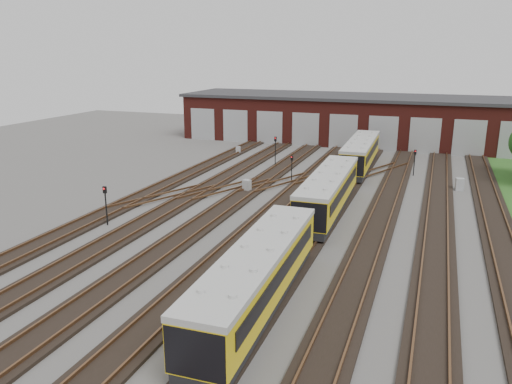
% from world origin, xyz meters
% --- Properties ---
extents(ground, '(120.00, 120.00, 0.00)m').
position_xyz_m(ground, '(0.00, 0.00, 0.00)').
color(ground, '#494744').
rests_on(ground, ground).
extents(track_network, '(30.40, 70.00, 0.33)m').
position_xyz_m(track_network, '(-0.17, 0.59, 0.11)').
color(track_network, black).
rests_on(track_network, ground).
extents(maintenance_shed, '(51.00, 12.50, 6.35)m').
position_xyz_m(maintenance_shed, '(-0.01, 39.97, 3.20)').
color(maintenance_shed, '#561A15').
rests_on(maintenance_shed, ground).
extents(metro_train, '(2.87, 45.93, 2.87)m').
position_xyz_m(metro_train, '(2.00, 6.63, 1.80)').
color(metro_train, black).
rests_on(metro_train, ground).
extents(signal_mast_0, '(0.25, 0.24, 2.90)m').
position_xyz_m(signal_mast_0, '(-12.40, -1.49, 1.87)').
color(signal_mast_0, black).
rests_on(signal_mast_0, ground).
extents(signal_mast_1, '(0.27, 0.25, 3.33)m').
position_xyz_m(signal_mast_1, '(-6.85, 20.67, 2.12)').
color(signal_mast_1, black).
rests_on(signal_mast_1, ground).
extents(signal_mast_2, '(0.24, 0.22, 2.55)m').
position_xyz_m(signal_mast_2, '(-3.41, 15.17, 1.64)').
color(signal_mast_2, black).
rests_on(signal_mast_2, ground).
extents(signal_mast_3, '(0.25, 0.24, 2.65)m').
position_xyz_m(signal_mast_3, '(7.51, 21.79, 1.71)').
color(signal_mast_3, black).
rests_on(signal_mast_3, ground).
extents(relay_cabinet_0, '(0.78, 0.70, 1.10)m').
position_xyz_m(relay_cabinet_0, '(-6.15, 10.31, 0.55)').
color(relay_cabinet_0, '#A1A3A6').
rests_on(relay_cabinet_0, ground).
extents(relay_cabinet_1, '(0.58, 0.51, 0.87)m').
position_xyz_m(relay_cabinet_1, '(-13.41, 26.15, 0.43)').
color(relay_cabinet_1, '#A1A3A6').
rests_on(relay_cabinet_1, ground).
extents(relay_cabinet_2, '(0.71, 0.65, 0.98)m').
position_xyz_m(relay_cabinet_2, '(1.76, 11.61, 0.49)').
color(relay_cabinet_2, '#A1A3A6').
rests_on(relay_cabinet_2, ground).
extents(relay_cabinet_3, '(0.71, 0.65, 0.96)m').
position_xyz_m(relay_cabinet_3, '(2.34, 17.15, 0.48)').
color(relay_cabinet_3, '#A1A3A6').
rests_on(relay_cabinet_3, ground).
extents(relay_cabinet_4, '(0.76, 0.67, 1.14)m').
position_xyz_m(relay_cabinet_4, '(11.73, 17.31, 0.57)').
color(relay_cabinet_4, '#A1A3A6').
rests_on(relay_cabinet_4, ground).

